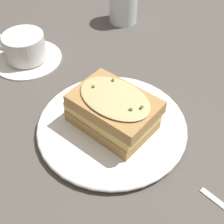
% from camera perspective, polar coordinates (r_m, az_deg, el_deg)
% --- Properties ---
extents(ground_plane, '(2.40, 2.40, 0.00)m').
position_cam_1_polar(ground_plane, '(0.55, 1.82, -3.62)').
color(ground_plane, '#514C47').
extents(dinner_plate, '(0.26, 0.26, 0.01)m').
position_cam_1_polar(dinner_plate, '(0.55, 0.00, -2.56)').
color(dinner_plate, white).
rests_on(dinner_plate, ground_plane).
extents(sandwich, '(0.15, 0.17, 0.07)m').
position_cam_1_polar(sandwich, '(0.52, 0.18, 0.26)').
color(sandwich, '#B2844C').
rests_on(sandwich, dinner_plate).
extents(teacup_with_saucer, '(0.15, 0.15, 0.06)m').
position_cam_1_polar(teacup_with_saucer, '(0.72, -15.64, 10.99)').
color(teacup_with_saucer, white).
rests_on(teacup_with_saucer, ground_plane).
extents(water_glass, '(0.07, 0.07, 0.09)m').
position_cam_1_polar(water_glass, '(0.83, 2.08, 19.16)').
color(water_glass, silver).
rests_on(water_glass, ground_plane).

